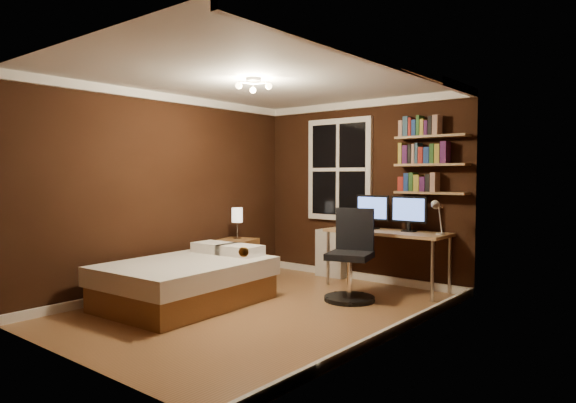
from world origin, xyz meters
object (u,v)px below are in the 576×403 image
Objects in this scene: bed at (187,281)px; monitor_left at (373,212)px; office_chair at (351,265)px; radiator at (331,253)px; desk at (387,235)px; desk_lamp at (438,217)px; bedside_lamp at (237,223)px; monitor_right at (409,214)px; nightstand at (237,260)px.

monitor_left is at bearing 60.23° from bed.
radiator is at bearing 117.91° from office_chair.
desk reaches higher than radiator.
desk_lamp reaches higher than desk.
bedside_lamp is 0.91× the size of monitor_left.
monitor_right is at bearing -5.38° from radiator.
radiator is at bearing 168.76° from desk.
radiator is 0.63× the size of office_chair.
office_chair is at bearing 42.61° from bed.
monitor_left is at bearing 162.71° from desk.
monitor_right is 0.45× the size of office_chair.
desk_lamp is at bearing 17.31° from bedside_lamp.
desk is at bearing 70.34° from office_chair.
desk_lamp is (0.44, -0.15, -0.00)m from monitor_right.
bed is 4.31× the size of desk_lamp.
radiator is at bearing 174.62° from monitor_right.
desk_lamp is (1.72, -0.27, 0.64)m from radiator.
bedside_lamp is 2.68m from desk_lamp.
office_chair reaches higher than bed.
desk_lamp is at bearing -18.88° from monitor_right.
radiator reaches higher than nightstand.
bedside_lamp is 2.32m from monitor_right.
bedside_lamp is at bearing -154.75° from desk.
office_chair is (0.96, -0.98, 0.08)m from radiator.
nightstand is at bearing 166.33° from office_chair.
radiator is at bearing 77.96° from bed.
monitor_right reaches higher than desk.
desk_lamp is at bearing -5.81° from desk.
office_chair reaches higher than radiator.
monitor_left reaches higher than radiator.
bed is 1.46m from bedside_lamp.
bedside_lamp is 1.84m from office_chair.
office_chair is at bearing -136.83° from desk_lamp.
office_chair reaches higher than nightstand.
office_chair is (-0.31, -0.86, -0.56)m from monitor_right.
bed is 2.37m from radiator.
bed is at bearing -122.58° from desk.
bedside_lamp is at bearing -162.69° from desk_lamp.
monitor_right reaches higher than bed.
bedside_lamp reaches higher than nightstand.
nightstand is 0.54× the size of office_chair.
desk is (1.84, 0.87, -0.11)m from bedside_lamp.
office_chair reaches higher than bedside_lamp.
monitor_right reaches higher than bedside_lamp.
desk_lamp is at bearing 1.07° from nightstand.
bedside_lamp is at bearing 107.12° from bed.
desk is 3.32× the size of monitor_left.
radiator reaches higher than bed.
office_chair is at bearing -76.24° from monitor_left.
desk_lamp is 0.41× the size of office_chair.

